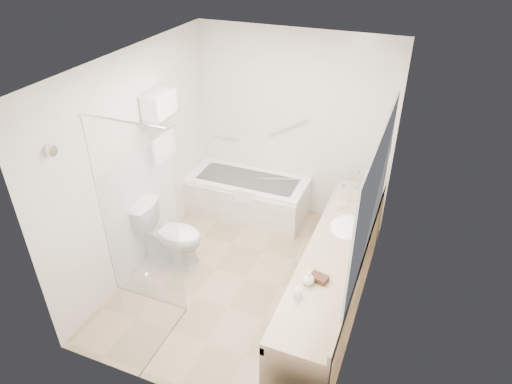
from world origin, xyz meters
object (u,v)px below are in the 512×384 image
at_px(amenity_basket, 319,278).
at_px(water_bottle_left, 358,179).
at_px(bathtub, 248,196).
at_px(toilet, 170,235).
at_px(vanity_counter, 334,265).

height_order(amenity_basket, water_bottle_left, water_bottle_left).
xyz_separation_m(bathtub, amenity_basket, (1.48, -1.89, 0.60)).
height_order(bathtub, water_bottle_left, water_bottle_left).
xyz_separation_m(bathtub, water_bottle_left, (1.48, -0.14, 0.67)).
height_order(bathtub, toilet, toilet).
relative_size(toilet, water_bottle_left, 3.92).
xyz_separation_m(bathtub, toilet, (-0.45, -1.30, 0.12)).
bearing_deg(amenity_basket, bathtub, 128.15).
height_order(bathtub, vanity_counter, vanity_counter).
relative_size(amenity_basket, water_bottle_left, 0.76).
height_order(vanity_counter, toilet, vanity_counter).
distance_m(toilet, amenity_basket, 2.08).
relative_size(toilet, amenity_basket, 5.16).
bearing_deg(water_bottle_left, toilet, -149.03).
distance_m(bathtub, toilet, 1.38).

